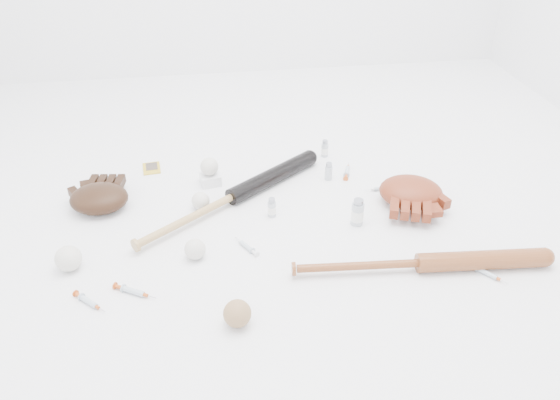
{
  "coord_description": "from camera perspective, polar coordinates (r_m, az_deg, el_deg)",
  "views": [
    {
      "loc": [
        -0.25,
        -1.52,
        1.12
      ],
      "look_at": [
        -0.01,
        0.06,
        0.06
      ],
      "focal_mm": 35.0,
      "sensor_mm": 36.0,
      "label": 1
    }
  ],
  "objects": [
    {
      "name": "baseball_mid",
      "position": [
        1.76,
        -8.87,
        -5.1
      ],
      "size": [
        0.07,
        0.07,
        0.07
      ],
      "primitive_type": "sphere",
      "color": "silver",
      "rests_on": "ground"
    },
    {
      "name": "baseball_aged",
      "position": [
        1.53,
        -4.49,
        -11.74
      ],
      "size": [
        0.08,
        0.08,
        0.08
      ],
      "primitive_type": "sphere",
      "color": "#987149",
      "rests_on": "ground"
    },
    {
      "name": "syringe_3",
      "position": [
        1.81,
        20.85,
        -7.18
      ],
      "size": [
        0.1,
        0.12,
        0.02
      ],
      "primitive_type": null,
      "rotation": [
        0.0,
        0.0,
        -0.91
      ],
      "color": "#ADBCC6",
      "rests_on": "ground"
    },
    {
      "name": "vial_1",
      "position": [
        2.14,
        5.1,
        3.02
      ],
      "size": [
        0.03,
        0.03,
        0.07
      ],
      "primitive_type": "cylinder",
      "color": "#ACB5BD",
      "rests_on": "ground"
    },
    {
      "name": "vial_2",
      "position": [
        1.92,
        -0.86,
        -0.77
      ],
      "size": [
        0.03,
        0.03,
        0.07
      ],
      "primitive_type": "cylinder",
      "color": "#ACB5BD",
      "rests_on": "ground"
    },
    {
      "name": "glove_tan",
      "position": [
        2.04,
        13.52,
        0.86
      ],
      "size": [
        0.35,
        0.35,
        0.1
      ],
      "primitive_type": null,
      "rotation": [
        0.0,
        0.0,
        2.79
      ],
      "color": "maroon",
      "rests_on": "ground"
    },
    {
      "name": "trading_card",
      "position": [
        2.28,
        -13.27,
        3.25
      ],
      "size": [
        0.08,
        0.1,
        0.01
      ],
      "primitive_type": "cube",
      "rotation": [
        0.0,
        0.0,
        0.1
      ],
      "color": "gold",
      "rests_on": "ground"
    },
    {
      "name": "baseball_left",
      "position": [
        1.82,
        -21.24,
        -5.72
      ],
      "size": [
        0.08,
        0.08,
        0.08
      ],
      "primitive_type": "sphere",
      "color": "silver",
      "rests_on": "ground"
    },
    {
      "name": "bat_wood",
      "position": [
        1.75,
        14.43,
        -6.4
      ],
      "size": [
        0.84,
        0.13,
        0.06
      ],
      "primitive_type": null,
      "rotation": [
        0.0,
        0.0,
        -0.08
      ],
      "color": "brown",
      "rests_on": "ground"
    },
    {
      "name": "syringe_2",
      "position": [
        2.21,
        7.03,
        3.01
      ],
      "size": [
        0.07,
        0.15,
        0.02
      ],
      "primitive_type": null,
      "rotation": [
        0.0,
        0.0,
        1.22
      ],
      "color": "#ADBCC6",
      "rests_on": "ground"
    },
    {
      "name": "pedestal",
      "position": [
        2.13,
        -7.29,
        2.21
      ],
      "size": [
        0.09,
        0.09,
        0.04
      ],
      "primitive_type": "cube",
      "rotation": [
        0.0,
        0.0,
        0.16
      ],
      "color": "white",
      "rests_on": "ground"
    },
    {
      "name": "syringe_4",
      "position": [
        2.12,
        10.57,
        1.2
      ],
      "size": [
        0.13,
        0.03,
        0.02
      ],
      "primitive_type": null,
      "rotation": [
        0.0,
        0.0,
        3.18
      ],
      "color": "#ADBCC6",
      "rests_on": "ground"
    },
    {
      "name": "vial_3",
      "position": [
        1.9,
        8.11,
        -1.24
      ],
      "size": [
        0.04,
        0.04,
        0.1
      ],
      "primitive_type": "cylinder",
      "color": "#ACB5BD",
      "rests_on": "ground"
    },
    {
      "name": "vial_0",
      "position": [
        2.31,
        4.7,
        5.41
      ],
      "size": [
        0.03,
        0.03,
        0.07
      ],
      "primitive_type": "cylinder",
      "color": "#ACB5BD",
      "rests_on": "ground"
    },
    {
      "name": "syringe_0",
      "position": [
        1.69,
        -19.35,
        -9.99
      ],
      "size": [
        0.12,
        0.12,
        0.02
      ],
      "primitive_type": null,
      "rotation": [
        0.0,
        0.0,
        -0.76
      ],
      "color": "#ADBCC6",
      "rests_on": "ground"
    },
    {
      "name": "baseball_upper",
      "position": [
        1.99,
        -8.29,
        -0.09
      ],
      "size": [
        0.07,
        0.07,
        0.07
      ],
      "primitive_type": "sphere",
      "color": "silver",
      "rests_on": "ground"
    },
    {
      "name": "syringe_1",
      "position": [
        1.8,
        -3.51,
        -4.87
      ],
      "size": [
        0.09,
        0.13,
        0.02
      ],
      "primitive_type": null,
      "rotation": [
        0.0,
        0.0,
        2.11
      ],
      "color": "#ADBCC6",
      "rests_on": "ground"
    },
    {
      "name": "syringe_5",
      "position": [
        1.69,
        -15.06,
        -9.2
      ],
      "size": [
        0.15,
        0.1,
        0.02
      ],
      "primitive_type": null,
      "rotation": [
        0.0,
        0.0,
        -0.53
      ],
      "color": "#ADBCC6",
      "rests_on": "ground"
    },
    {
      "name": "glove_dark",
      "position": [
        2.06,
        -18.39,
        0.19
      ],
      "size": [
        0.28,
        0.28,
        0.09
      ],
      "primitive_type": null,
      "rotation": [
        0.0,
        0.0,
        -0.13
      ],
      "color": "black",
      "rests_on": "ground"
    },
    {
      "name": "baseball_on_pedestal",
      "position": [
        2.11,
        -7.39,
        3.49
      ],
      "size": [
        0.07,
        0.07,
        0.07
      ],
      "primitive_type": "sphere",
      "color": "silver",
      "rests_on": "pedestal"
    },
    {
      "name": "bat_dark",
      "position": [
        2.0,
        -4.98,
        0.37
      ],
      "size": [
        0.75,
        0.57,
        0.06
      ],
      "primitive_type": null,
      "rotation": [
        0.0,
        0.0,
        0.63
      ],
      "color": "black",
      "rests_on": "ground"
    }
  ]
}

